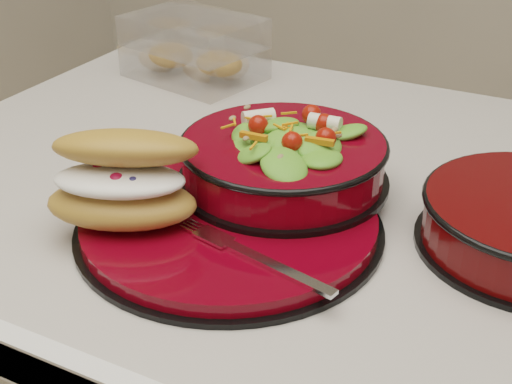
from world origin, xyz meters
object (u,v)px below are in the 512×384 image
at_px(dinner_plate, 230,222).
at_px(salad_bowl, 283,153).
at_px(pastry_box, 194,49).
at_px(croissant, 124,180).
at_px(fork, 257,258).

xyz_separation_m(dinner_plate, salad_bowl, (0.02, 0.09, 0.05)).
distance_m(salad_bowl, pastry_box, 0.41).
height_order(croissant, fork, croissant).
distance_m(croissant, pastry_box, 0.47).
distance_m(dinner_plate, salad_bowl, 0.10).
relative_size(dinner_plate, croissant, 1.87).
height_order(dinner_plate, pastry_box, pastry_box).
height_order(salad_bowl, croissant, salad_bowl).
distance_m(croissant, fork, 0.15).
xyz_separation_m(salad_bowl, croissant, (-0.10, -0.14, 0.01)).
distance_m(salad_bowl, croissant, 0.17).
bearing_deg(croissant, salad_bowl, 30.54).
bearing_deg(dinner_plate, croissant, -147.70).
xyz_separation_m(croissant, pastry_box, (-0.19, 0.43, -0.02)).
relative_size(croissant, pastry_box, 0.76).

